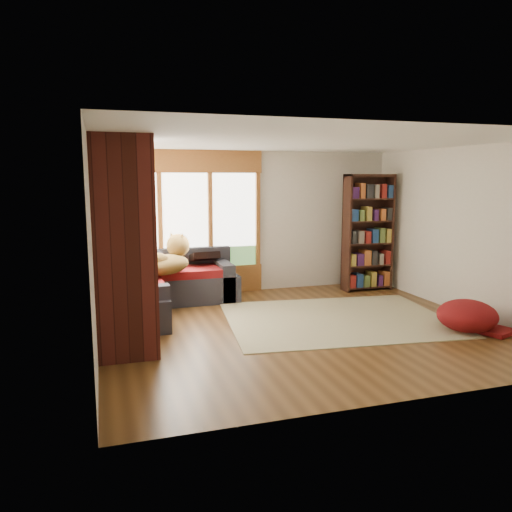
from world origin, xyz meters
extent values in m
plane|color=#4D2F15|center=(0.00, 0.00, 0.00)|extent=(5.50, 5.50, 0.00)
plane|color=white|center=(0.00, 0.00, 2.60)|extent=(5.50, 5.50, 0.00)
cube|color=silver|center=(0.00, 2.50, 1.30)|extent=(5.50, 0.04, 2.60)
cube|color=silver|center=(0.00, -2.50, 1.30)|extent=(5.50, 0.04, 2.60)
cube|color=silver|center=(-2.75, 0.00, 1.30)|extent=(0.04, 5.00, 2.60)
cube|color=silver|center=(2.75, 0.00, 1.30)|extent=(0.04, 5.00, 2.60)
cube|color=#985B26|center=(-1.20, 2.47, 1.35)|extent=(2.82, 0.10, 1.90)
cube|color=white|center=(-1.20, 2.47, 1.35)|extent=(2.54, 0.09, 1.62)
cube|color=#985B26|center=(-2.72, 1.20, 1.35)|extent=(0.10, 2.62, 1.90)
cube|color=white|center=(-2.72, 1.20, 1.35)|extent=(0.09, 2.36, 1.62)
cube|color=#6A8158|center=(-2.69, 2.03, 1.75)|extent=(0.03, 0.72, 0.90)
cube|color=#471914|center=(-2.40, -0.35, 1.30)|extent=(0.70, 0.70, 2.60)
cube|color=#22222A|center=(-1.65, 2.05, 0.21)|extent=(2.20, 0.90, 0.42)
cube|color=#22222A|center=(-1.65, 2.40, 0.61)|extent=(2.20, 0.20, 0.38)
cube|color=#22222A|center=(-0.65, 2.05, 0.30)|extent=(0.20, 0.90, 0.60)
cube|color=maroon|center=(-1.75, 1.93, 0.48)|extent=(1.90, 0.66, 0.12)
cube|color=#22222A|center=(-2.30, 1.40, 0.21)|extent=(0.90, 2.20, 0.42)
cube|color=#22222A|center=(-2.65, 1.40, 0.61)|extent=(0.20, 2.20, 0.38)
cube|color=#22222A|center=(-2.30, 0.40, 0.30)|extent=(0.90, 0.20, 0.60)
cube|color=maroon|center=(-2.18, 1.05, 0.48)|extent=(0.66, 1.20, 0.12)
cube|color=maroon|center=(-2.18, 2.00, 0.48)|extent=(0.66, 0.66, 0.12)
cube|color=beige|center=(0.69, 0.22, 0.01)|extent=(3.53, 2.86, 0.01)
cube|color=#341911|center=(2.59, 1.90, 1.09)|extent=(0.04, 0.31, 2.18)
cube|color=#341911|center=(1.69, 1.90, 1.09)|extent=(0.04, 0.31, 2.18)
cube|color=#341911|center=(2.14, 2.04, 1.09)|extent=(0.93, 0.02, 2.18)
cube|color=#341911|center=(2.14, 1.90, 0.06)|extent=(0.85, 0.29, 0.03)
cube|color=#341911|center=(2.14, 1.90, 0.48)|extent=(0.85, 0.29, 0.03)
cube|color=#341911|center=(2.14, 1.90, 0.89)|extent=(0.85, 0.29, 0.03)
cube|color=#341911|center=(2.14, 1.90, 1.31)|extent=(0.85, 0.29, 0.03)
cube|color=#341911|center=(2.14, 1.90, 1.72)|extent=(0.85, 0.29, 0.03)
cube|color=#341911|center=(2.14, 1.90, 2.14)|extent=(0.85, 0.29, 0.03)
cube|color=#726659|center=(2.14, 1.88, 1.09)|extent=(0.81, 0.23, 2.02)
ellipsoid|color=maroon|center=(2.16, -0.84, 0.23)|extent=(1.01, 1.01, 0.44)
ellipsoid|color=brown|center=(-1.70, 1.50, 0.77)|extent=(1.09, 1.08, 0.31)
sphere|color=brown|center=(-1.46, 1.74, 0.92)|extent=(0.53, 0.53, 0.38)
cone|color=brown|center=(-1.50, 1.69, 1.07)|extent=(0.20, 0.20, 0.16)
ellipsoid|color=black|center=(-2.33, 1.15, 0.73)|extent=(0.81, 0.93, 0.27)
sphere|color=black|center=(-2.46, 1.41, 0.86)|extent=(0.43, 0.43, 0.32)
cone|color=black|center=(-2.44, 1.36, 0.99)|extent=(0.16, 0.16, 0.14)
cube|color=black|center=(-0.95, 2.26, 0.79)|extent=(0.45, 0.12, 0.45)
cube|color=black|center=(-1.55, 2.26, 0.79)|extent=(0.45, 0.12, 0.45)
cube|color=black|center=(-2.48, 1.80, 0.79)|extent=(0.45, 0.12, 0.45)
cube|color=black|center=(-2.48, 0.70, 0.79)|extent=(0.45, 0.12, 0.45)
camera|label=1|loc=(-2.65, -6.37, 2.12)|focal=35.00mm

